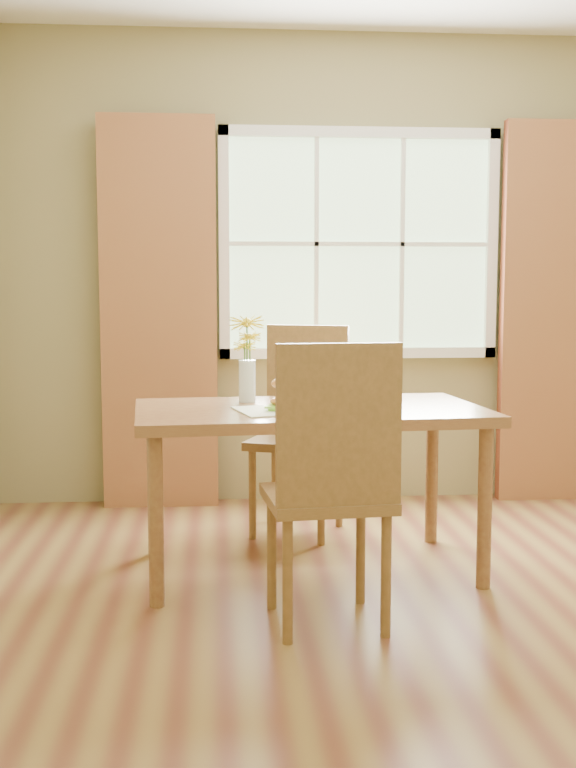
# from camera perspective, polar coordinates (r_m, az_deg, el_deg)

# --- Properties ---
(room) EXTENTS (4.24, 3.84, 2.74)m
(room) POSITION_cam_1_polar(r_m,az_deg,el_deg) (3.43, 9.46, 7.70)
(room) COLOR brown
(room) RESTS_ON ground
(window) EXTENTS (1.62, 0.06, 1.32)m
(window) POSITION_cam_1_polar(r_m,az_deg,el_deg) (5.27, 4.53, 8.84)
(window) COLOR #B6E0AA
(window) RESTS_ON room
(curtain_left) EXTENTS (0.65, 0.08, 2.20)m
(curtain_left) POSITION_cam_1_polar(r_m,az_deg,el_deg) (5.12, -8.19, 4.40)
(curtain_left) COLOR #612917
(curtain_left) RESTS_ON room
(curtain_right) EXTENTS (0.65, 0.08, 2.20)m
(curtain_right) POSITION_cam_1_polar(r_m,az_deg,el_deg) (5.48, 16.64, 4.32)
(curtain_right) COLOR #612917
(curtain_right) RESTS_ON room
(dining_table) EXTENTS (1.57, 0.96, 0.73)m
(dining_table) POSITION_cam_1_polar(r_m,az_deg,el_deg) (3.93, 1.38, -2.57)
(dining_table) COLOR brown
(dining_table) RESTS_ON room
(chair_near) EXTENTS (0.48, 0.48, 1.06)m
(chair_near) POSITION_cam_1_polar(r_m,az_deg,el_deg) (3.25, 2.83, -5.78)
(chair_near) COLOR brown
(chair_near) RESTS_ON room
(chair_far) EXTENTS (0.57, 0.57, 1.06)m
(chair_far) POSITION_cam_1_polar(r_m,az_deg,el_deg) (4.64, 0.91, -2.20)
(chair_far) COLOR brown
(chair_far) RESTS_ON room
(placemat) EXTENTS (0.52, 0.43, 0.01)m
(placemat) POSITION_cam_1_polar(r_m,az_deg,el_deg) (3.81, 0.23, -1.65)
(placemat) COLOR #EAF0CB
(placemat) RESTS_ON dining_table
(plate) EXTENTS (0.31, 0.31, 0.01)m
(plate) POSITION_cam_1_polar(r_m,az_deg,el_deg) (3.82, 0.72, -1.48)
(plate) COLOR #82D836
(plate) RESTS_ON placemat
(croissant_sandwich) EXTENTS (0.18, 0.13, 0.13)m
(croissant_sandwich) POSITION_cam_1_polar(r_m,az_deg,el_deg) (3.79, 0.17, -0.51)
(croissant_sandwich) COLOR #EEA051
(croissant_sandwich) RESTS_ON plate
(water_glass) EXTENTS (0.07, 0.07, 0.11)m
(water_glass) POSITION_cam_1_polar(r_m,az_deg,el_deg) (3.83, 4.99, -0.88)
(water_glass) COLOR silver
(water_glass) RESTS_ON dining_table
(flower_vase) EXTENTS (0.16, 0.16, 0.39)m
(flower_vase) POSITION_cam_1_polar(r_m,az_deg,el_deg) (4.07, -2.62, 2.16)
(flower_vase) COLOR silver
(flower_vase) RESTS_ON dining_table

